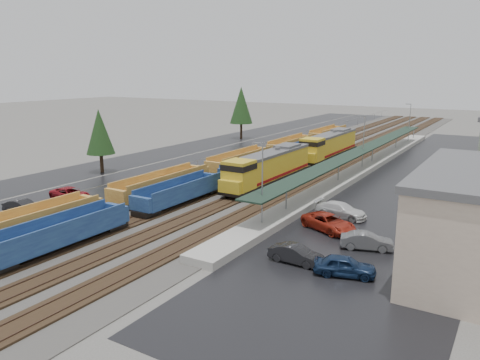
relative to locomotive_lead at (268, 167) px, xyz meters
The scene contains 20 objects.
ballast_strip 25.03m from the locomotive_lead, 94.60° to the left, with size 20.00×160.00×0.08m, color #302D2B.
trackbed 25.02m from the locomotive_lead, 94.60° to the left, with size 14.60×160.00×0.22m.
west_parking_lot 30.20m from the locomotive_lead, 124.38° to the left, with size 10.00×160.00×0.02m, color black.
west_road 36.77m from the locomotive_lead, 137.38° to the left, with size 9.00×160.00×0.02m, color black.
east_commuter_lot 22.69m from the locomotive_lead, 41.13° to the left, with size 16.00×100.00×0.02m, color black.
station_platform 16.72m from the locomotive_lead, 63.21° to the left, with size 3.00×80.00×8.00m.
chainlink_fence 25.98m from the locomotive_lead, 116.28° to the left, with size 0.08×160.04×2.02m.
tree_west_near 24.79m from the locomotive_lead, 167.88° to the right, with size 3.96×3.96×9.00m.
tree_west_far 43.15m from the locomotive_lead, 125.66° to the left, with size 4.84×4.84×11.00m.
locomotive_lead is the anchor object (origin of this frame).
locomotive_trail 21.00m from the locomotive_lead, 90.00° to the left, with size 2.97×19.56×4.43m.
well_string_yellow 8.32m from the locomotive_lead, 166.15° to the right, with size 2.76×102.96×2.44m.
well_string_blue 13.12m from the locomotive_lead, 107.83° to the right, with size 2.66×74.79×2.36m.
parked_car_west_b 28.10m from the locomotive_lead, 123.45° to the right, with size 4.32×1.51×1.42m, color black.
parked_car_west_c 23.51m from the locomotive_lead, 131.69° to the right, with size 5.11×2.36×1.42m, color maroon.
parked_car_east_a 24.53m from the locomotive_lead, 56.94° to the right, with size 4.17×1.45×1.37m, color black.
parked_car_east_b 17.74m from the locomotive_lead, 43.78° to the right, with size 5.36×2.47×1.49m, color maroon.
parked_car_east_c 14.81m from the locomotive_lead, 32.71° to the right, with size 5.15×2.09×1.49m, color silver.
parked_car_east_d 27.04m from the locomotive_lead, 50.34° to the right, with size 4.30×1.73×1.46m, color #122444.
parked_car_east_e 22.77m from the locomotive_lead, 41.29° to the right, with size 4.18×1.46×1.38m, color #5C5D61.
Camera 1 is at (28.84, -15.53, 14.00)m, focal length 35.00 mm.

